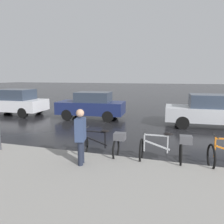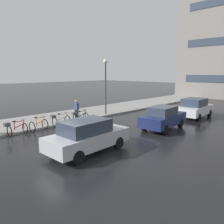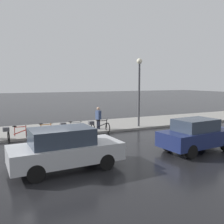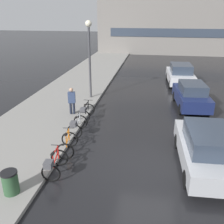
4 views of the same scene
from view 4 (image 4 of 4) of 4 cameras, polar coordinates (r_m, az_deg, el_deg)
ground_plane at (r=10.05m, az=8.30°, el=-12.36°), size 140.00×140.00×0.00m
sidewalk_kerb at (r=20.06m, az=-8.17°, el=5.64°), size 4.80×60.00×0.14m
bicycle_nearest at (r=9.48m, az=-13.17°, el=-11.51°), size 0.78×1.38×0.97m
bicycle_second at (r=10.81m, az=-10.13°, el=-7.29°), size 0.89×1.19×1.00m
bicycle_third at (r=12.26m, az=-8.04°, el=-3.03°), size 0.78×1.45×0.98m
bicycle_farthest at (r=13.92m, az=-6.04°, el=0.12°), size 0.70×1.40×0.96m
car_silver at (r=10.14m, az=20.77°, el=-7.79°), size 2.06×4.45×1.66m
car_navy at (r=16.22m, az=17.64°, el=3.66°), size 2.04×4.11×1.63m
car_white at (r=21.43m, az=15.34°, el=8.31°), size 2.12×4.25×1.71m
pedestrian at (r=14.34m, az=-9.17°, el=2.63°), size 0.44×0.32×1.69m
streetlamp at (r=16.61m, az=-5.22°, el=14.43°), size 0.41×0.41×5.15m
trash_bin at (r=8.98m, az=-22.15°, el=-15.02°), size 0.53×0.53×0.93m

